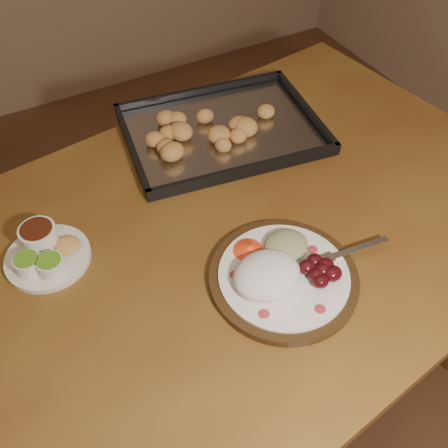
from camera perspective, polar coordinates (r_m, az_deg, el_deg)
dining_table at (r=1.10m, az=-1.36°, el=-4.94°), size 1.61×1.10×0.75m
dinner_plate at (r=0.95m, az=6.53°, el=-5.55°), size 0.37×0.28×0.07m
condiment_saucer at (r=1.04m, az=-19.83°, el=-3.02°), size 0.17×0.17×0.06m
baking_tray at (r=1.27m, az=-0.21°, el=10.90°), size 0.52×0.42×0.05m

